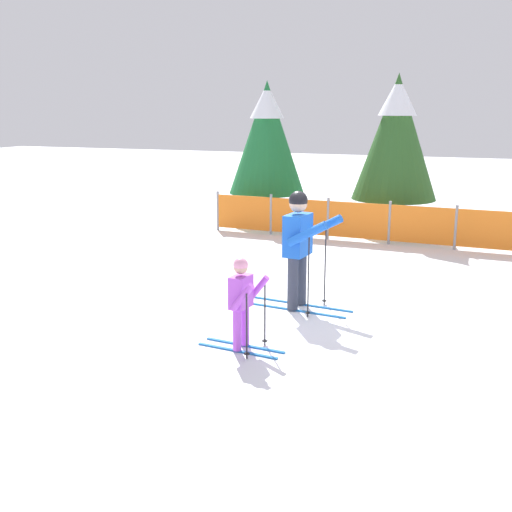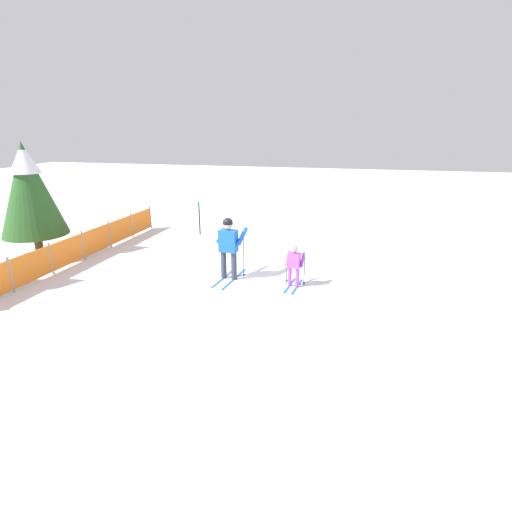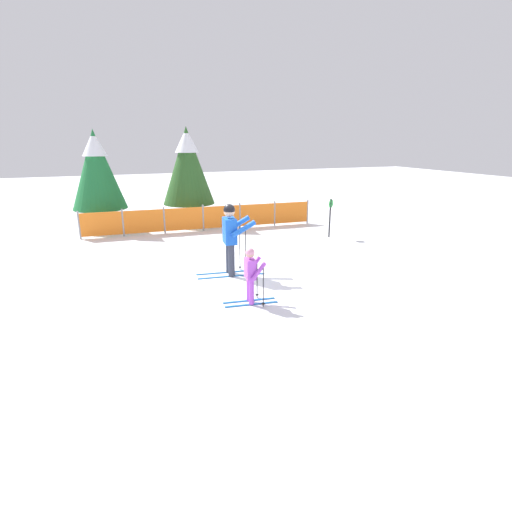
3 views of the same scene
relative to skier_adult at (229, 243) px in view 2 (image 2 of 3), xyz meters
The scene contains 6 objects.
ground_plane 1.04m from the skier_adult, 74.70° to the right, with size 60.00×60.00×0.00m, color white.
skier_adult is the anchor object (origin of this frame).
skier_child 1.86m from the skier_adult, 95.60° to the right, with size 1.10×0.54×1.15m.
safety_fence 5.00m from the skier_adult, 83.72° to the left, with size 8.20×0.49×0.93m.
conifer_far 6.56m from the skier_adult, 86.57° to the left, with size 1.95×1.95×3.61m.
trail_marker 4.89m from the skier_adult, 30.16° to the left, with size 0.24×0.17×1.28m.
Camera 2 is at (-9.94, -2.92, 4.07)m, focal length 28.00 mm.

